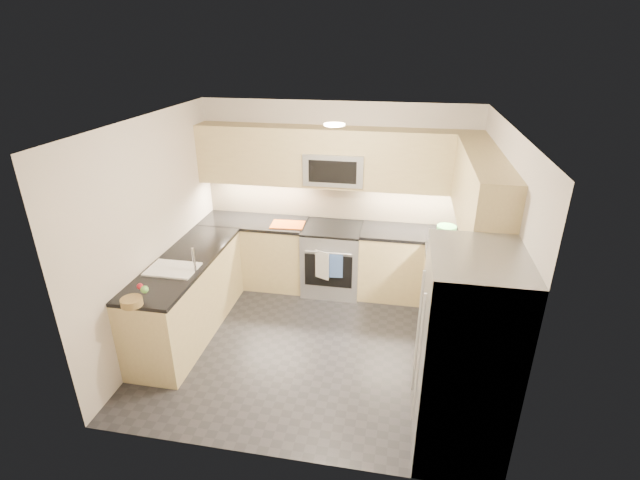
# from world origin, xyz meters

# --- Properties ---
(floor) EXTENTS (3.60, 3.20, 0.00)m
(floor) POSITION_xyz_m (0.00, 0.00, 0.00)
(floor) COLOR #232428
(floor) RESTS_ON ground
(ceiling) EXTENTS (3.60, 3.20, 0.02)m
(ceiling) POSITION_xyz_m (0.00, 0.00, 2.50)
(ceiling) COLOR beige
(ceiling) RESTS_ON wall_back
(wall_back) EXTENTS (3.60, 0.02, 2.50)m
(wall_back) POSITION_xyz_m (0.00, 1.60, 1.25)
(wall_back) COLOR beige
(wall_back) RESTS_ON floor
(wall_front) EXTENTS (3.60, 0.02, 2.50)m
(wall_front) POSITION_xyz_m (0.00, -1.60, 1.25)
(wall_front) COLOR beige
(wall_front) RESTS_ON floor
(wall_left) EXTENTS (0.02, 3.20, 2.50)m
(wall_left) POSITION_xyz_m (-1.80, 0.00, 1.25)
(wall_left) COLOR beige
(wall_left) RESTS_ON floor
(wall_right) EXTENTS (0.02, 3.20, 2.50)m
(wall_right) POSITION_xyz_m (1.80, 0.00, 1.25)
(wall_right) COLOR beige
(wall_right) RESTS_ON floor
(base_cab_back_left) EXTENTS (1.42, 0.60, 0.90)m
(base_cab_back_left) POSITION_xyz_m (-1.09, 1.30, 0.45)
(base_cab_back_left) COLOR #CCB67B
(base_cab_back_left) RESTS_ON floor
(base_cab_back_right) EXTENTS (1.42, 0.60, 0.90)m
(base_cab_back_right) POSITION_xyz_m (1.09, 1.30, 0.45)
(base_cab_back_right) COLOR #CCB67B
(base_cab_back_right) RESTS_ON floor
(base_cab_right) EXTENTS (0.60, 1.70, 0.90)m
(base_cab_right) POSITION_xyz_m (1.50, 0.15, 0.45)
(base_cab_right) COLOR #CCB67B
(base_cab_right) RESTS_ON floor
(base_cab_peninsula) EXTENTS (0.60, 2.00, 0.90)m
(base_cab_peninsula) POSITION_xyz_m (-1.50, 0.00, 0.45)
(base_cab_peninsula) COLOR #CCB67B
(base_cab_peninsula) RESTS_ON floor
(countertop_back_left) EXTENTS (1.42, 0.63, 0.04)m
(countertop_back_left) POSITION_xyz_m (-1.09, 1.30, 0.92)
(countertop_back_left) COLOR black
(countertop_back_left) RESTS_ON base_cab_back_left
(countertop_back_right) EXTENTS (1.42, 0.63, 0.04)m
(countertop_back_right) POSITION_xyz_m (1.09, 1.30, 0.92)
(countertop_back_right) COLOR black
(countertop_back_right) RESTS_ON base_cab_back_right
(countertop_right) EXTENTS (0.63, 1.70, 0.04)m
(countertop_right) POSITION_xyz_m (1.50, 0.15, 0.92)
(countertop_right) COLOR black
(countertop_right) RESTS_ON base_cab_right
(countertop_peninsula) EXTENTS (0.63, 2.00, 0.04)m
(countertop_peninsula) POSITION_xyz_m (-1.50, 0.00, 0.92)
(countertop_peninsula) COLOR black
(countertop_peninsula) RESTS_ON base_cab_peninsula
(upper_cab_back) EXTENTS (3.60, 0.35, 0.75)m
(upper_cab_back) POSITION_xyz_m (0.00, 1.43, 1.83)
(upper_cab_back) COLOR #CCB67B
(upper_cab_back) RESTS_ON wall_back
(upper_cab_right) EXTENTS (0.35, 1.95, 0.75)m
(upper_cab_right) POSITION_xyz_m (1.62, 0.28, 1.83)
(upper_cab_right) COLOR #CCB67B
(upper_cab_right) RESTS_ON wall_right
(backsplash_back) EXTENTS (3.60, 0.01, 0.51)m
(backsplash_back) POSITION_xyz_m (0.00, 1.60, 1.20)
(backsplash_back) COLOR #C7B38F
(backsplash_back) RESTS_ON wall_back
(backsplash_right) EXTENTS (0.01, 2.30, 0.51)m
(backsplash_right) POSITION_xyz_m (1.80, 0.45, 1.20)
(backsplash_right) COLOR #C7B38F
(backsplash_right) RESTS_ON wall_right
(gas_range) EXTENTS (0.76, 0.65, 0.91)m
(gas_range) POSITION_xyz_m (0.00, 1.28, 0.46)
(gas_range) COLOR #9D9FA5
(gas_range) RESTS_ON floor
(range_cooktop) EXTENTS (0.76, 0.65, 0.03)m
(range_cooktop) POSITION_xyz_m (0.00, 1.28, 0.92)
(range_cooktop) COLOR black
(range_cooktop) RESTS_ON gas_range
(oven_door_glass) EXTENTS (0.62, 0.02, 0.45)m
(oven_door_glass) POSITION_xyz_m (0.00, 0.95, 0.45)
(oven_door_glass) COLOR black
(oven_door_glass) RESTS_ON gas_range
(oven_handle) EXTENTS (0.60, 0.02, 0.02)m
(oven_handle) POSITION_xyz_m (0.00, 0.93, 0.72)
(oven_handle) COLOR #B2B5BA
(oven_handle) RESTS_ON gas_range
(microwave) EXTENTS (0.76, 0.40, 0.40)m
(microwave) POSITION_xyz_m (0.00, 1.40, 1.70)
(microwave) COLOR #979B9E
(microwave) RESTS_ON upper_cab_back
(microwave_door) EXTENTS (0.60, 0.01, 0.28)m
(microwave_door) POSITION_xyz_m (0.00, 1.20, 1.70)
(microwave_door) COLOR black
(microwave_door) RESTS_ON microwave
(refrigerator) EXTENTS (0.70, 0.90, 1.80)m
(refrigerator) POSITION_xyz_m (1.45, -1.15, 0.90)
(refrigerator) COLOR #94979B
(refrigerator) RESTS_ON floor
(fridge_handle_left) EXTENTS (0.02, 0.02, 1.20)m
(fridge_handle_left) POSITION_xyz_m (1.08, -1.33, 0.95)
(fridge_handle_left) COLOR #B2B5BA
(fridge_handle_left) RESTS_ON refrigerator
(fridge_handle_right) EXTENTS (0.02, 0.02, 1.20)m
(fridge_handle_right) POSITION_xyz_m (1.08, -0.97, 0.95)
(fridge_handle_right) COLOR #B2B5BA
(fridge_handle_right) RESTS_ON refrigerator
(sink_basin) EXTENTS (0.52, 0.38, 0.16)m
(sink_basin) POSITION_xyz_m (-1.50, -0.25, 0.88)
(sink_basin) COLOR white
(sink_basin) RESTS_ON base_cab_peninsula
(faucet) EXTENTS (0.03, 0.03, 0.28)m
(faucet) POSITION_xyz_m (-1.24, -0.25, 1.08)
(faucet) COLOR silver
(faucet) RESTS_ON countertop_peninsula
(utensil_bowl) EXTENTS (0.25, 0.25, 0.14)m
(utensil_bowl) POSITION_xyz_m (1.44, 1.22, 1.01)
(utensil_bowl) COLOR #55C75F
(utensil_bowl) RESTS_ON countertop_back_right
(cutting_board) EXTENTS (0.45, 0.33, 0.01)m
(cutting_board) POSITION_xyz_m (-0.60, 1.22, 0.95)
(cutting_board) COLOR #C65012
(cutting_board) RESTS_ON countertop_back_left
(fruit_basket) EXTENTS (0.23, 0.23, 0.07)m
(fruit_basket) POSITION_xyz_m (-1.54, -0.98, 0.98)
(fruit_basket) COLOR olive
(fruit_basket) RESTS_ON countertop_peninsula
(fruit_apple) EXTENTS (0.06, 0.06, 0.06)m
(fruit_apple) POSITION_xyz_m (-1.53, -0.82, 1.05)
(fruit_apple) COLOR maroon
(fruit_apple) RESTS_ON fruit_basket
(fruit_pear) EXTENTS (0.07, 0.07, 0.07)m
(fruit_pear) POSITION_xyz_m (-1.46, -0.87, 1.05)
(fruit_pear) COLOR #68B34C
(fruit_pear) RESTS_ON fruit_basket
(dish_towel_check) EXTENTS (0.19, 0.10, 0.38)m
(dish_towel_check) POSITION_xyz_m (-0.08, 0.91, 0.55)
(dish_towel_check) COLOR white
(dish_towel_check) RESTS_ON oven_handle
(dish_towel_blue) EXTENTS (0.17, 0.03, 0.33)m
(dish_towel_blue) POSITION_xyz_m (0.11, 0.91, 0.55)
(dish_towel_blue) COLOR #375699
(dish_towel_blue) RESTS_ON oven_handle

